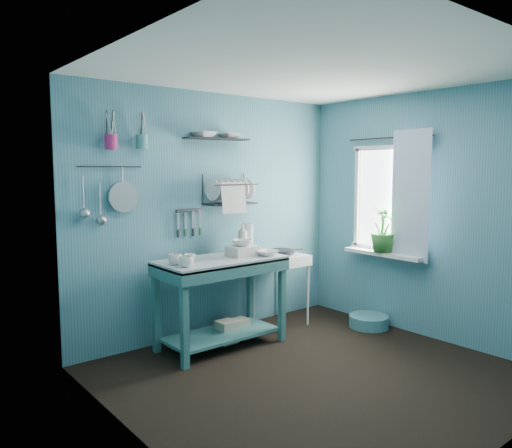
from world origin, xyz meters
TOP-DOWN VIEW (x-y plane):
  - floor at (0.00, 0.00)m, footprint 3.20×3.20m
  - ceiling at (0.00, 0.00)m, footprint 3.20×3.20m
  - wall_back at (0.00, 1.50)m, footprint 3.20×0.00m
  - wall_front at (0.00, -1.50)m, footprint 3.20×0.00m
  - wall_left at (-1.60, 0.00)m, footprint 0.00×3.00m
  - wall_right at (1.60, 0.00)m, footprint 0.00×3.00m
  - work_counter at (-0.22, 1.06)m, footprint 1.27×0.72m
  - mug_left at (-0.70, 0.90)m, footprint 0.12×0.12m
  - mug_mid at (-0.60, 1.00)m, footprint 0.14×0.14m
  - mug_right at (-0.72, 1.06)m, footprint 0.17×0.17m
  - wash_tub at (0.03, 1.04)m, footprint 0.28×0.22m
  - tub_bowl at (0.03, 1.04)m, footprint 0.20×0.19m
  - soap_bottle at (0.20, 1.26)m, footprint 0.12×0.12m
  - water_bottle at (0.30, 1.28)m, footprint 0.09×0.09m
  - counter_bowl at (0.23, 0.91)m, footprint 0.22×0.22m
  - hotplate_stand at (0.71, 1.22)m, footprint 0.54×0.54m
  - frying_pan at (0.71, 1.22)m, footprint 0.30×0.30m
  - knife_strip at (-0.32, 1.47)m, footprint 0.32×0.07m
  - dish_rack at (0.13, 1.37)m, footprint 0.56×0.28m
  - upper_shelf at (-0.02, 1.40)m, footprint 0.72×0.26m
  - shelf_bowl_left at (-0.17, 1.40)m, footprint 0.26×0.26m
  - shelf_bowl_right at (0.15, 1.40)m, footprint 0.22×0.22m
  - utensil_cup_magenta at (-1.13, 1.42)m, footprint 0.11×0.11m
  - utensil_cup_teal at (-0.83, 1.42)m, footprint 0.11×0.11m
  - colander at (-1.01, 1.45)m, footprint 0.28×0.03m
  - ladle_outer at (-1.37, 1.46)m, footprint 0.01×0.01m
  - ladle_inner at (-1.23, 1.46)m, footprint 0.01×0.01m
  - hook_rail at (-1.12, 1.47)m, footprint 0.60×0.01m
  - window_glass at (1.59, 0.45)m, footprint 0.00×1.10m
  - windowsill at (1.50, 0.45)m, footprint 0.16×0.95m
  - curtain at (1.52, 0.15)m, footprint 0.00×1.35m
  - curtain_rod at (1.54, 0.45)m, footprint 0.02×1.05m
  - potted_plant at (1.49, 0.45)m, footprint 0.36×0.36m
  - storage_tin_large at (-0.12, 1.11)m, footprint 0.18×0.18m
  - storage_tin_small at (0.08, 1.14)m, footprint 0.15×0.15m
  - floor_basin at (1.38, 0.52)m, footprint 0.43×0.43m

SIDE VIEW (x-z plane):
  - floor at x=0.00m, z-range 0.00..0.00m
  - floor_basin at x=1.38m, z-range 0.00..0.13m
  - storage_tin_small at x=0.08m, z-range 0.00..0.20m
  - storage_tin_large at x=-0.12m, z-range 0.00..0.22m
  - hotplate_stand at x=0.71m, z-range 0.00..0.78m
  - work_counter at x=-0.22m, z-range 0.00..0.87m
  - windowsill at x=1.50m, z-range 0.79..0.83m
  - frying_pan at x=0.71m, z-range 0.80..0.84m
  - counter_bowl at x=0.23m, z-range 0.87..0.92m
  - mug_mid at x=-0.60m, z-range 0.87..0.96m
  - mug_left at x=-0.70m, z-range 0.87..0.97m
  - mug_right at x=-0.72m, z-range 0.87..0.97m
  - wash_tub at x=0.03m, z-range 0.87..0.97m
  - tub_bowl at x=0.03m, z-range 0.97..1.03m
  - water_bottle at x=0.30m, z-range 0.87..1.15m
  - soap_bottle at x=0.20m, z-range 0.87..1.17m
  - potted_plant at x=1.49m, z-range 0.83..1.33m
  - wall_back at x=0.00m, z-range -0.35..2.85m
  - wall_front at x=0.00m, z-range -0.35..2.85m
  - wall_left at x=-1.60m, z-range -0.25..2.75m
  - wall_right at x=1.60m, z-range -0.25..2.75m
  - knife_strip at x=-0.32m, z-range 1.29..1.32m
  - window_glass at x=1.59m, z-range 0.85..1.95m
  - ladle_inner at x=-1.23m, z-range 1.29..1.59m
  - curtain at x=1.52m, z-range 0.77..2.12m
  - colander at x=-1.01m, z-range 1.33..1.61m
  - ladle_outer at x=-1.37m, z-range 1.36..1.66m
  - dish_rack at x=0.13m, z-range 1.35..1.67m
  - hook_rail at x=-1.12m, z-range 1.74..1.75m
  - utensil_cup_magenta at x=-1.13m, z-range 1.89..2.02m
  - utensil_cup_teal at x=-0.83m, z-range 1.90..2.03m
  - upper_shelf at x=-0.02m, z-range 2.02..2.03m
  - shelf_bowl_right at x=0.15m, z-range 2.01..2.06m
  - curtain_rod at x=1.54m, z-range 2.04..2.06m
  - shelf_bowl_left at x=-0.17m, z-range 2.04..2.09m
  - ceiling at x=0.00m, z-range 2.50..2.50m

